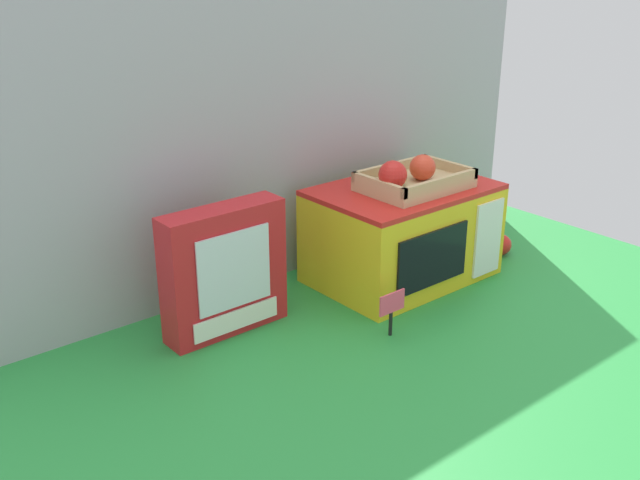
% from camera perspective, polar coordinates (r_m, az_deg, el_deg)
% --- Properties ---
extents(ground_plane, '(1.70, 1.70, 0.00)m').
position_cam_1_polar(ground_plane, '(1.76, 1.37, -4.46)').
color(ground_plane, green).
rests_on(ground_plane, ground).
extents(display_back_panel, '(1.61, 0.03, 0.74)m').
position_cam_1_polar(display_back_panel, '(1.79, -2.98, 8.52)').
color(display_back_panel, '#A0A3A8').
rests_on(display_back_panel, ground).
extents(toy_microwave, '(0.43, 0.30, 0.23)m').
position_cam_1_polar(toy_microwave, '(1.84, 6.32, 0.54)').
color(toy_microwave, yellow).
rests_on(toy_microwave, ground).
extents(food_groups_crate, '(0.25, 0.17, 0.09)m').
position_cam_1_polar(food_groups_crate, '(1.77, 6.96, 4.66)').
color(food_groups_crate, tan).
rests_on(food_groups_crate, toy_microwave).
extents(cookie_set_box, '(0.27, 0.08, 0.28)m').
position_cam_1_polar(cookie_set_box, '(1.58, -7.31, -2.34)').
color(cookie_set_box, red).
rests_on(cookie_set_box, ground).
extents(price_sign, '(0.07, 0.01, 0.10)m').
position_cam_1_polar(price_sign, '(1.58, 5.50, -5.13)').
color(price_sign, black).
rests_on(price_sign, ground).
extents(loose_toy_apple, '(0.06, 0.06, 0.06)m').
position_cam_1_polar(loose_toy_apple, '(2.05, 13.64, -0.35)').
color(loose_toy_apple, red).
rests_on(loose_toy_apple, ground).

